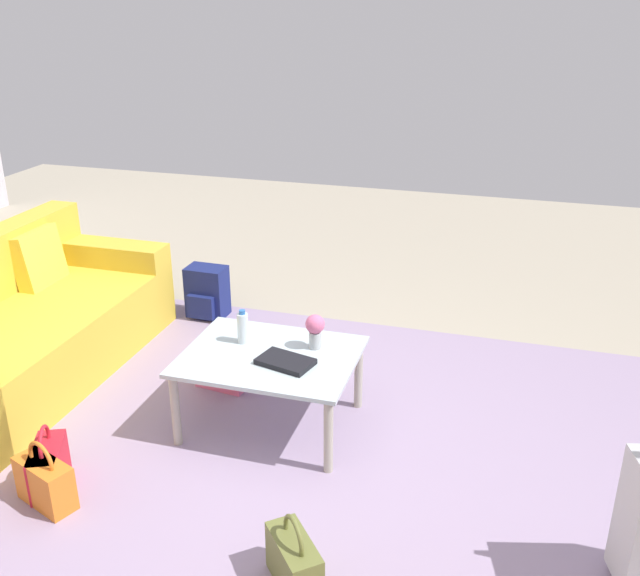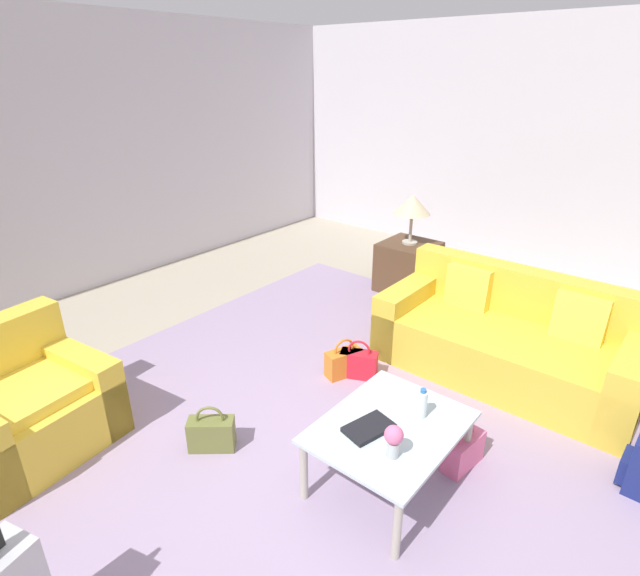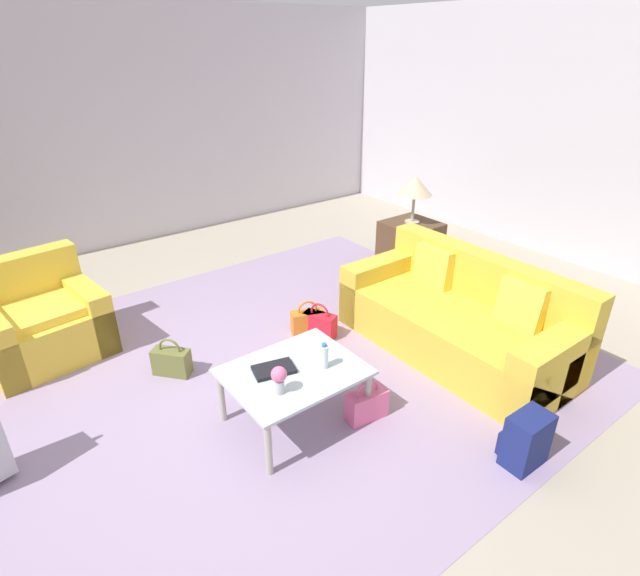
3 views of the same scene
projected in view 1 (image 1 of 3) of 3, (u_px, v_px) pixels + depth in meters
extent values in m
plane|color=#A89E89|center=(312.00, 489.00, 3.62)|extent=(12.00, 12.00, 0.00)
cube|color=#9984A3|center=(187.00, 492.00, 3.60)|extent=(5.20, 4.40, 0.01)
cube|color=gold|center=(30.00, 345.00, 4.62)|extent=(0.98, 2.12, 0.45)
cube|color=gold|center=(108.00, 281.00, 5.42)|extent=(0.98, 0.24, 0.62)
cube|color=yellow|center=(38.00, 259.00, 4.94)|extent=(0.18, 0.40, 0.41)
cube|color=silver|center=(270.00, 356.00, 4.00)|extent=(0.97, 0.76, 0.02)
cylinder|color=#ADA899|center=(328.00, 436.00, 3.68)|extent=(0.05, 0.05, 0.44)
cylinder|color=#ADA899|center=(176.00, 410.00, 3.91)|extent=(0.05, 0.05, 0.44)
cylinder|color=#ADA899|center=(359.00, 375.00, 4.27)|extent=(0.05, 0.05, 0.44)
cylinder|color=#ADA899|center=(224.00, 356.00, 4.49)|extent=(0.05, 0.05, 0.44)
cylinder|color=silver|center=(243.00, 328.00, 4.10)|extent=(0.06, 0.06, 0.18)
cylinder|color=#2D6BBC|center=(242.00, 312.00, 4.06)|extent=(0.04, 0.04, 0.02)
cube|color=black|center=(285.00, 362.00, 3.89)|extent=(0.33, 0.25, 0.03)
cylinder|color=#B2B7BC|center=(315.00, 340.00, 4.05)|extent=(0.07, 0.07, 0.10)
sphere|color=#DB6693|center=(315.00, 324.00, 4.01)|extent=(0.11, 0.11, 0.11)
cube|color=red|center=(49.00, 467.00, 3.60)|extent=(0.26, 0.35, 0.24)
torus|color=red|center=(45.00, 444.00, 3.54)|extent=(0.10, 0.19, 0.20)
cube|color=pink|center=(222.00, 371.00, 4.52)|extent=(0.34, 0.18, 0.24)
torus|color=pink|center=(221.00, 351.00, 4.46)|extent=(0.20, 0.04, 0.20)
cube|color=orange|center=(45.00, 483.00, 3.48)|extent=(0.35, 0.25, 0.24)
torus|color=orange|center=(41.00, 460.00, 3.43)|extent=(0.19, 0.09, 0.20)
cube|color=olive|center=(294.00, 564.00, 2.99)|extent=(0.31, 0.33, 0.24)
torus|color=olive|center=(294.00, 538.00, 2.93)|extent=(0.14, 0.16, 0.20)
cube|color=navy|center=(207.00, 292.00, 5.51)|extent=(0.30, 0.21, 0.40)
cube|color=navy|center=(201.00, 307.00, 5.43)|extent=(0.21, 0.06, 0.18)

